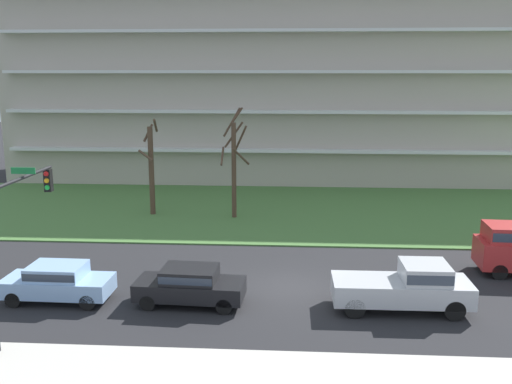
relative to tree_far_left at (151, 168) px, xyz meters
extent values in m
plane|color=#232326|center=(9.00, -12.36, -3.17)|extent=(160.00, 160.00, 0.00)
cube|color=#477238|center=(9.00, 1.64, -3.13)|extent=(80.00, 16.00, 0.08)
cube|color=#B2A899|center=(9.00, 15.42, 6.14)|extent=(47.85, 11.55, 18.61)
cube|color=silver|center=(9.00, 9.19, -0.07)|extent=(45.93, 0.90, 0.24)
cube|color=silver|center=(9.00, 9.19, 3.04)|extent=(45.93, 0.90, 0.24)
cube|color=silver|center=(9.00, 9.19, 6.14)|extent=(45.93, 0.90, 0.24)
cube|color=silver|center=(9.00, 9.19, 9.24)|extent=(45.93, 0.90, 0.24)
cylinder|color=#4C3828|center=(0.00, 0.01, -0.24)|extent=(0.35, 0.35, 5.86)
cylinder|color=#4C3828|center=(0.38, 0.02, 2.77)|extent=(0.19, 0.87, 0.91)
cylinder|color=#4C3828|center=(-0.18, 0.25, 2.25)|extent=(0.69, 0.57, 1.16)
cylinder|color=#4C3828|center=(-0.20, -0.48, 0.88)|extent=(1.10, 0.58, 0.72)
cylinder|color=#4C3828|center=(5.47, -0.47, -0.07)|extent=(0.30, 0.30, 6.19)
cylinder|color=#4C3828|center=(5.83, -0.04, 1.87)|extent=(1.04, 0.90, 1.91)
cylinder|color=#4C3828|center=(4.74, -0.49, 0.90)|extent=(0.17, 1.53, 1.03)
cylinder|color=#4C3828|center=(5.42, 0.10, 2.20)|extent=(1.26, 0.24, 1.69)
cylinder|color=#4C3828|center=(5.96, -0.93, 0.95)|extent=(1.06, 1.13, 1.22)
cylinder|color=#4C3828|center=(5.47, 0.03, 3.19)|extent=(1.12, 0.14, 1.55)
cylinder|color=#4C3828|center=(5.31, 0.03, 3.00)|extent=(1.16, 0.49, 1.86)
cube|color=black|center=(5.08, -14.36, -2.50)|extent=(4.49, 2.04, 0.70)
cube|color=black|center=(5.08, -14.36, -1.87)|extent=(2.29, 1.78, 0.55)
cube|color=#2D3847|center=(5.08, -14.36, -1.87)|extent=(2.25, 1.81, 0.30)
cylinder|color=black|center=(6.66, -13.65, -2.85)|extent=(0.65, 0.26, 0.64)
cylinder|color=black|center=(6.57, -15.23, -2.85)|extent=(0.65, 0.26, 0.64)
cylinder|color=black|center=(3.58, -13.48, -2.85)|extent=(0.65, 0.26, 0.64)
cylinder|color=black|center=(3.49, -15.06, -2.85)|extent=(0.65, 0.26, 0.64)
cube|color=#8CB2E0|center=(-0.43, -14.36, -2.50)|extent=(4.43, 1.88, 0.70)
cube|color=#8CB2E0|center=(-0.43, -14.36, -1.87)|extent=(2.23, 1.70, 0.55)
cube|color=#2D3847|center=(-0.43, -14.36, -1.87)|extent=(2.19, 1.73, 0.30)
cylinder|color=black|center=(1.12, -13.59, -2.85)|extent=(0.64, 0.23, 0.64)
cylinder|color=black|center=(1.09, -15.17, -2.85)|extent=(0.64, 0.23, 0.64)
cylinder|color=black|center=(-1.96, -13.54, -2.85)|extent=(0.64, 0.23, 0.64)
cylinder|color=black|center=(-1.99, -15.12, -2.85)|extent=(0.64, 0.23, 0.64)
cube|color=#B7BABF|center=(13.53, -14.36, -2.34)|extent=(5.41, 2.03, 0.85)
cube|color=#B7BABF|center=(14.43, -14.35, -1.57)|extent=(1.81, 1.85, 0.70)
cube|color=#2D3847|center=(14.43, -14.35, -1.57)|extent=(1.77, 1.89, 0.38)
cylinder|color=black|center=(15.41, -13.46, -2.77)|extent=(0.80, 0.22, 0.80)
cylinder|color=black|center=(15.42, -15.24, -2.77)|extent=(0.80, 0.22, 0.80)
cylinder|color=black|center=(11.63, -13.47, -2.77)|extent=(0.80, 0.22, 0.80)
cylinder|color=black|center=(11.64, -15.25, -2.77)|extent=(0.80, 0.22, 0.80)
cylinder|color=black|center=(18.68, -10.67, -2.81)|extent=(0.73, 0.25, 0.72)
cylinder|color=black|center=(18.76, -8.89, -2.81)|extent=(0.73, 0.25, 0.72)
cylinder|color=black|center=(-0.62, -16.37, 2.37)|extent=(0.12, 5.16, 0.12)
cube|color=black|center=(-0.62, -14.09, 1.87)|extent=(0.28, 0.28, 0.90)
sphere|color=red|center=(-0.62, -14.24, 2.17)|extent=(0.20, 0.20, 0.20)
sphere|color=#F2A519|center=(-0.62, -14.24, 1.89)|extent=(0.20, 0.20, 0.20)
sphere|color=green|center=(-0.62, -14.24, 1.61)|extent=(0.20, 0.20, 0.20)
cube|color=#197238|center=(-0.62, -16.12, 2.62)|extent=(0.90, 0.04, 0.24)
camera|label=1|loc=(9.14, -35.75, 6.15)|focal=39.62mm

